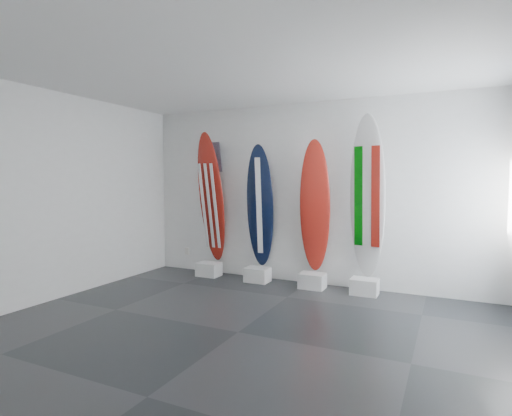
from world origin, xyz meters
The scene contains 14 objects.
floor centered at (0.00, 0.00, 0.00)m, with size 6.00×6.00×0.00m, color black.
ceiling centered at (0.00, 0.00, 3.00)m, with size 6.00×6.00×0.00m, color white.
wall_back centered at (0.00, 2.50, 1.50)m, with size 6.00×6.00×0.00m, color silver.
wall_front centered at (0.00, -2.50, 1.50)m, with size 6.00×6.00×0.00m, color silver.
wall_left centered at (-3.00, 0.00, 1.50)m, with size 5.00×5.00×0.00m, color silver.
display_block_usa centered at (-1.76, 2.18, 0.12)m, with size 0.40×0.30×0.24m, color silver.
surfboard_usa centered at (-1.76, 2.28, 1.40)m, with size 0.53×0.08×2.36m, color maroon.
display_block_navy centered at (-0.79, 2.18, 0.12)m, with size 0.40×0.30×0.24m, color silver.
surfboard_navy centered at (-0.79, 2.28, 1.28)m, with size 0.47×0.08×2.10m, color black.
display_block_swiss centered at (0.18, 2.18, 0.12)m, with size 0.40×0.30×0.24m, color silver.
surfboard_swiss centered at (0.18, 2.28, 1.30)m, with size 0.48×0.08×2.14m, color maroon.
display_block_italy centered at (1.00, 2.18, 0.12)m, with size 0.40×0.30×0.24m, color silver.
surfboard_italy centered at (1.00, 2.28, 1.48)m, with size 0.56×0.08×2.48m, color silver.
wall_outlet centered at (-2.45, 2.48, 0.35)m, with size 0.09×0.02×0.13m, color silver.
Camera 1 is at (2.15, -4.01, 1.74)m, focal length 28.70 mm.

